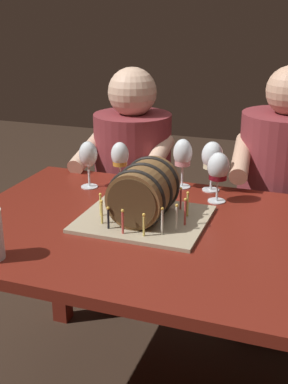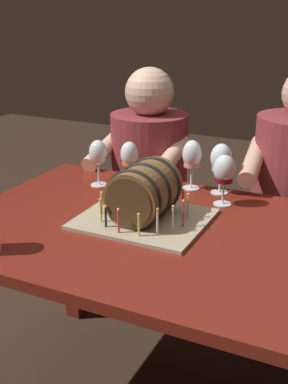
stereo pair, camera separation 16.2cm
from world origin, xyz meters
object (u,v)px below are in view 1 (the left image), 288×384
object	(u,v)px
wine_glass_empty	(88,155)
wine_glass_red	(218,169)
person_seated_left	(133,198)
wine_glass_white	(212,158)
dining_table	(154,257)
barrel_cake	(144,196)
wine_glass_rose	(183,155)
person_seated_right	(279,212)
wine_glass_amber	(120,157)

from	to	relation	value
wine_glass_empty	wine_glass_red	xyz separation A→B (m)	(0.50, 0.02, -0.00)
person_seated_left	wine_glass_white	bearing A→B (deg)	-33.77
dining_table	barrel_cake	distance (m)	0.20
dining_table	wine_glass_rose	bearing A→B (deg)	92.83
barrel_cake	wine_glass_red	size ratio (longest dim) A/B	2.22
wine_glass_empty	person_seated_right	distance (m)	0.86
barrel_cake	wine_glass_white	size ratio (longest dim) A/B	2.13
person_seated_right	dining_table	bearing A→B (deg)	-116.32
dining_table	wine_glass_white	bearing A→B (deg)	76.45
wine_glass_amber	person_seated_right	bearing A→B (deg)	32.03
wine_glass_rose	wine_glass_empty	world-z (taller)	wine_glass_rose
wine_glass_rose	person_seated_left	bearing A→B (deg)	137.56
dining_table	person_seated_right	distance (m)	0.76
wine_glass_amber	person_seated_left	world-z (taller)	person_seated_left
wine_glass_red	person_seated_right	size ratio (longest dim) A/B	0.16
wine_glass_amber	person_seated_left	bearing A→B (deg)	103.69
wine_glass_white	wine_glass_empty	bearing A→B (deg)	-164.64
wine_glass_empty	person_seated_right	world-z (taller)	person_seated_right
wine_glass_rose	wine_glass_white	world-z (taller)	same
wine_glass_red	wine_glass_rose	bearing A→B (deg)	146.35
barrel_cake	wine_glass_white	xyz separation A→B (m)	(0.14, 0.36, 0.04)
wine_glass_white	wine_glass_red	bearing A→B (deg)	-66.93
person_seated_right	wine_glass_amber	bearing A→B (deg)	-147.97
wine_glass_white	person_seated_right	xyz separation A→B (m)	(0.24, 0.29, -0.30)
wine_glass_rose	person_seated_left	distance (m)	0.54
wine_glass_rose	person_seated_left	world-z (taller)	person_seated_left
wine_glass_white	barrel_cake	bearing A→B (deg)	-111.71
wine_glass_amber	wine_glass_red	size ratio (longest dim) A/B	0.97
dining_table	wine_glass_amber	bearing A→B (deg)	128.12
dining_table	wine_glass_white	distance (m)	0.47
barrel_cake	wine_glass_rose	world-z (taller)	barrel_cake
dining_table	barrel_cake	xyz separation A→B (m)	(-0.05, 0.03, 0.20)
wine_glass_rose	wine_glass_white	xyz separation A→B (m)	(0.11, 0.00, 0.00)
barrel_cake	wine_glass_empty	xyz separation A→B (m)	(-0.31, 0.23, 0.04)
wine_glass_red	person_seated_right	world-z (taller)	person_seated_right
wine_glass_white	person_seated_right	distance (m)	0.48
dining_table	wine_glass_empty	xyz separation A→B (m)	(-0.36, 0.27, 0.24)
wine_glass_amber	wine_glass_rose	bearing A→B (deg)	18.26
wine_glass_red	person_seated_right	bearing A→B (deg)	63.68
wine_glass_rose	wine_glass_red	xyz separation A→B (m)	(0.16, -0.11, -0.01)
wine_glass_rose	wine_glass_red	size ratio (longest dim) A/B	1.05
wine_glass_red	dining_table	bearing A→B (deg)	-116.32
person_seated_left	wine_glass_empty	bearing A→B (deg)	-93.02
wine_glass_white	wine_glass_amber	bearing A→B (deg)	-167.32
barrel_cake	wine_glass_rose	bearing A→B (deg)	85.39
wine_glass_empty	person_seated_left	xyz separation A→B (m)	(0.02, 0.41, -0.32)
wine_glass_rose	wine_glass_amber	distance (m)	0.24
barrel_cake	wine_glass_amber	world-z (taller)	barrel_cake
wine_glass_red	person_seated_left	size ratio (longest dim) A/B	0.16
wine_glass_red	wine_glass_amber	bearing A→B (deg)	175.41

